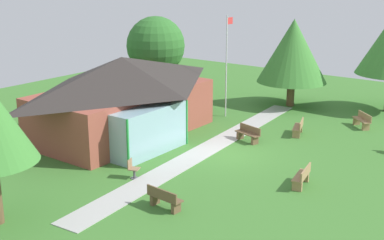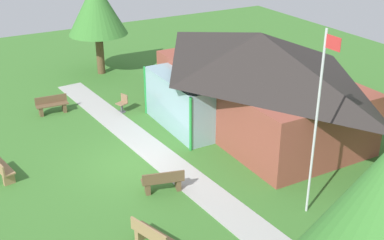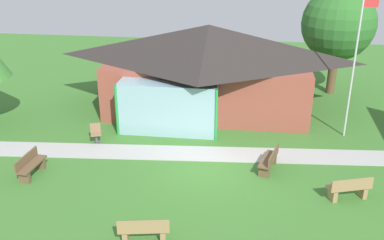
% 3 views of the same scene
% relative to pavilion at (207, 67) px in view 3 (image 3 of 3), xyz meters
% --- Properties ---
extents(ground_plane, '(44.00, 44.00, 0.00)m').
position_rel_pavilion_xyz_m(ground_plane, '(0.79, -6.15, -2.24)').
color(ground_plane, '#3D752D').
extents(pavilion, '(10.73, 6.94, 4.29)m').
position_rel_pavilion_xyz_m(pavilion, '(0.00, 0.00, 0.00)').
color(pavilion, brown).
rests_on(pavilion, ground_plane).
extents(footpath, '(19.90, 2.86, 0.03)m').
position_rel_pavilion_xyz_m(footpath, '(0.79, -4.98, -2.22)').
color(footpath, '#ADADA8').
rests_on(footpath, ground_plane).
extents(flagpole, '(0.64, 0.08, 6.19)m').
position_rel_pavilion_xyz_m(flagpole, '(6.48, -2.37, 1.15)').
color(flagpole, silver).
rests_on(flagpole, ground_plane).
extents(bench_mid_right, '(1.56, 0.89, 0.84)m').
position_rel_pavilion_xyz_m(bench_mid_right, '(5.67, -7.66, -1.84)').
color(bench_mid_right, '#9E7A51').
rests_on(bench_mid_right, ground_plane).
extents(bench_front_center, '(1.55, 0.70, 0.84)m').
position_rel_pavilion_xyz_m(bench_front_center, '(-0.69, -10.82, -1.84)').
color(bench_front_center, '#9E7A51').
rests_on(bench_front_center, ground_plane).
extents(bench_rear_near_path, '(0.82, 1.56, 0.84)m').
position_rel_pavilion_xyz_m(bench_rear_near_path, '(3.04, -6.01, -1.84)').
color(bench_rear_near_path, brown).
rests_on(bench_rear_near_path, ground_plane).
extents(bench_mid_left, '(0.54, 1.53, 0.84)m').
position_rel_pavilion_xyz_m(bench_mid_left, '(-5.77, -7.56, -1.84)').
color(bench_mid_left, brown).
rests_on(bench_mid_left, ground_plane).
extents(patio_chair_west, '(0.57, 0.57, 0.86)m').
position_rel_pavilion_xyz_m(patio_chair_west, '(-4.28, -4.56, -1.82)').
color(patio_chair_west, '#8C6B4C').
rests_on(patio_chair_west, ground_plane).
extents(tree_behind_pavilion_right, '(3.91, 3.91, 5.85)m').
position_rel_pavilion_xyz_m(tree_behind_pavilion_right, '(6.68, 3.43, 1.63)').
color(tree_behind_pavilion_right, brown).
rests_on(tree_behind_pavilion_right, ground_plane).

